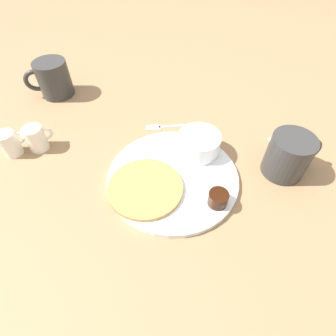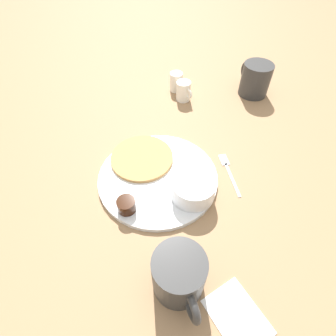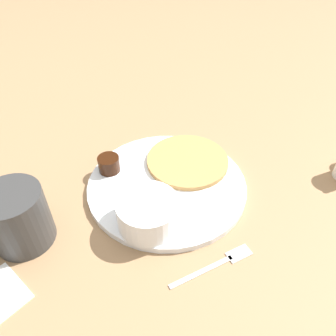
% 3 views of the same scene
% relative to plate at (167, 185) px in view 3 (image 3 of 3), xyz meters
% --- Properties ---
extents(ground_plane, '(4.00, 4.00, 0.00)m').
position_rel_plate_xyz_m(ground_plane, '(0.00, 0.00, -0.01)').
color(ground_plane, '#93704C').
extents(plate, '(0.29, 0.29, 0.01)m').
position_rel_plate_xyz_m(plate, '(0.00, 0.00, 0.00)').
color(plate, white).
rests_on(plate, ground_plane).
extents(pancake_stack, '(0.16, 0.16, 0.01)m').
position_rel_plate_xyz_m(pancake_stack, '(0.07, 0.02, 0.01)').
color(pancake_stack, '#B78447').
rests_on(pancake_stack, plate).
extents(bowl, '(0.10, 0.10, 0.05)m').
position_rel_plate_xyz_m(bowl, '(-0.08, -0.05, 0.03)').
color(bowl, white).
rests_on(bowl, plate).
extents(syrup_cup, '(0.04, 0.04, 0.03)m').
position_rel_plate_xyz_m(syrup_cup, '(-0.06, 0.10, 0.02)').
color(syrup_cup, black).
rests_on(syrup_cup, plate).
extents(butter_ramekin, '(0.04, 0.04, 0.04)m').
position_rel_plate_xyz_m(butter_ramekin, '(-0.10, -0.04, 0.02)').
color(butter_ramekin, white).
rests_on(butter_ramekin, plate).
extents(coffee_mug, '(0.13, 0.09, 0.10)m').
position_rel_plate_xyz_m(coffee_mug, '(-0.25, 0.06, 0.04)').
color(coffee_mug, '#333333').
rests_on(coffee_mug, ground_plane).
extents(fork, '(0.14, 0.04, 0.00)m').
position_rel_plate_xyz_m(fork, '(-0.04, -0.17, -0.00)').
color(fork, silver).
rests_on(fork, ground_plane).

